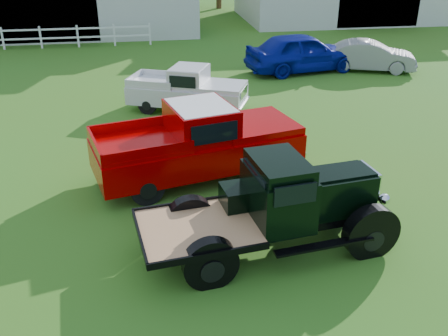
{
  "coord_description": "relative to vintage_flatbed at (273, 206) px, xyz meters",
  "views": [
    {
      "loc": [
        -1.51,
        -9.22,
        6.21
      ],
      "look_at": [
        0.2,
        1.2,
        1.05
      ],
      "focal_mm": 40.0,
      "sensor_mm": 36.0,
      "label": 1
    }
  ],
  "objects": [
    {
      "name": "vintage_flatbed",
      "position": [
        0.0,
        0.0,
        0.0
      ],
      "size": [
        5.44,
        2.73,
        2.07
      ],
      "primitive_type": null,
      "rotation": [
        0.0,
        0.0,
        0.13
      ],
      "color": "black",
      "rests_on": "ground"
    },
    {
      "name": "misc_car_grey",
      "position": [
        8.08,
        13.27,
        -0.35
      ],
      "size": [
        4.41,
        2.75,
        1.37
      ],
      "primitive_type": "imported",
      "rotation": [
        0.0,
        0.0,
        1.23
      ],
      "color": "gray",
      "rests_on": "ground"
    },
    {
      "name": "white_pickup",
      "position": [
        -0.89,
        9.02,
        -0.23
      ],
      "size": [
        4.7,
        3.31,
        1.61
      ],
      "primitive_type": null,
      "rotation": [
        0.0,
        0.0,
        -0.41
      ],
      "color": "silver",
      "rests_on": "ground"
    },
    {
      "name": "red_pickup",
      "position": [
        -1.13,
        3.59,
        -0.0
      ],
      "size": [
        6.01,
        3.45,
        2.06
      ],
      "primitive_type": null,
      "rotation": [
        0.0,
        0.0,
        0.24
      ],
      "color": "#A30000",
      "rests_on": "ground"
    },
    {
      "name": "misc_car_blue",
      "position": [
        4.91,
        13.65,
        -0.14
      ],
      "size": [
        5.53,
        2.96,
        1.79
      ],
      "primitive_type": "imported",
      "rotation": [
        0.0,
        0.0,
        1.74
      ],
      "color": "#07148A",
      "rests_on": "ground"
    },
    {
      "name": "fence_rail",
      "position": [
        -8.9,
        20.66,
        -0.43
      ],
      "size": [
        14.2,
        0.16,
        1.2
      ],
      "primitive_type": null,
      "color": "white",
      "rests_on": "ground"
    },
    {
      "name": "ground",
      "position": [
        -0.9,
        0.66,
        -1.03
      ],
      "size": [
        120.0,
        120.0,
        0.0
      ],
      "primitive_type": "plane",
      "color": "#426A1A"
    }
  ]
}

